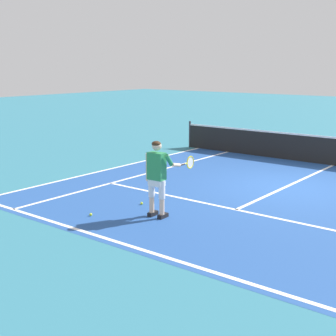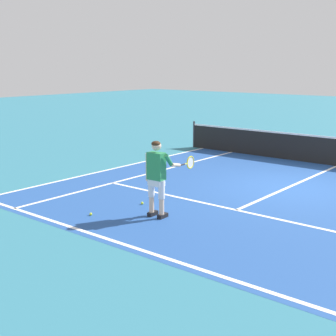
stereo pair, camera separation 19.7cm
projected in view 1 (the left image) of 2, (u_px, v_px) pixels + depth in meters
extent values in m
plane|color=teal|center=(286.00, 187.00, 13.16)|extent=(80.00, 80.00, 0.00)
cube|color=#234C93|center=(267.00, 195.00, 12.29)|extent=(10.98, 10.01, 0.00)
cube|color=white|center=(146.00, 251.00, 8.60)|extent=(10.98, 0.10, 0.01)
cube|color=white|center=(236.00, 210.00, 11.06)|extent=(8.23, 0.10, 0.01)
cube|color=white|center=(293.00, 183.00, 13.52)|extent=(0.10, 6.40, 0.01)
cube|color=white|center=(147.00, 173.00, 14.78)|extent=(0.10, 9.61, 0.01)
cube|color=white|center=(116.00, 168.00, 15.61)|extent=(0.10, 9.61, 0.01)
cylinder|color=#333338|center=(190.00, 134.00, 19.46)|extent=(0.08, 0.08, 1.07)
cube|color=black|center=(334.00, 152.00, 15.88)|extent=(11.84, 0.02, 0.91)
cube|color=white|center=(335.00, 138.00, 15.77)|extent=(11.84, 0.03, 0.06)
cube|color=black|center=(153.00, 214.00, 10.63)|extent=(0.12, 0.29, 0.09)
cube|color=black|center=(163.00, 216.00, 10.47)|extent=(0.12, 0.29, 0.09)
cylinder|color=beige|center=(152.00, 204.00, 10.55)|extent=(0.11, 0.11, 0.36)
cylinder|color=silver|center=(152.00, 188.00, 10.47)|extent=(0.14, 0.14, 0.41)
cylinder|color=beige|center=(162.00, 207.00, 10.39)|extent=(0.11, 0.11, 0.36)
cylinder|color=silver|center=(162.00, 190.00, 10.31)|extent=(0.14, 0.14, 0.41)
cube|color=silver|center=(157.00, 181.00, 10.35)|extent=(0.35, 0.22, 0.20)
cube|color=#28844C|center=(157.00, 166.00, 10.28)|extent=(0.39, 0.24, 0.60)
cylinder|color=beige|center=(148.00, 167.00, 10.43)|extent=(0.09, 0.09, 0.62)
cylinder|color=#28844C|center=(169.00, 160.00, 10.17)|extent=(0.10, 0.27, 0.29)
cylinder|color=beige|center=(176.00, 165.00, 10.35)|extent=(0.10, 0.29, 0.14)
sphere|color=beige|center=(157.00, 146.00, 10.20)|extent=(0.21, 0.21, 0.21)
ellipsoid|color=#382314|center=(156.00, 144.00, 10.17)|extent=(0.21, 0.21, 0.12)
cylinder|color=#232326|center=(182.00, 165.00, 10.52)|extent=(0.04, 0.20, 0.03)
cylinder|color=yellow|center=(186.00, 164.00, 10.64)|extent=(0.03, 0.10, 0.02)
torus|color=yellow|center=(190.00, 162.00, 10.79)|extent=(0.04, 0.30, 0.30)
cylinder|color=silver|center=(190.00, 162.00, 10.79)|extent=(0.02, 0.25, 0.25)
sphere|color=#CCE02D|center=(142.00, 203.00, 11.47)|extent=(0.07, 0.07, 0.07)
sphere|color=#CCE02D|center=(91.00, 215.00, 10.61)|extent=(0.07, 0.07, 0.07)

